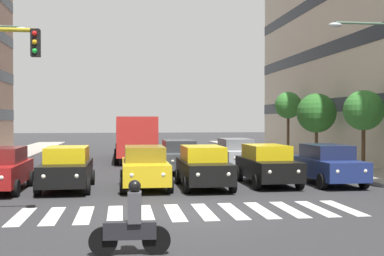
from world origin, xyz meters
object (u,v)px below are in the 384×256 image
at_px(bus_behind_traffic, 135,133).
at_px(street_tree_2, 316,113).
at_px(motorcycle_with_rider, 131,224).
at_px(car_5, 0,169).
at_px(car_row2_1, 236,153).
at_px(car_4, 67,168).
at_px(street_tree_1, 364,111).
at_px(car_2, 203,166).
at_px(car_0, 328,164).
at_px(street_tree_3, 288,106).
at_px(car_1, 267,164).
at_px(car_row2_0, 179,156).
at_px(car_3, 145,167).

height_order(bus_behind_traffic, street_tree_2, street_tree_2).
bearing_deg(motorcycle_with_rider, car_5, -63.31).
bearing_deg(car_row2_1, car_4, 39.67).
height_order(car_row2_1, street_tree_1, street_tree_1).
height_order(car_2, car_5, same).
bearing_deg(car_0, street_tree_3, -103.20).
height_order(motorcycle_with_rider, street_tree_2, street_tree_2).
relative_size(street_tree_2, street_tree_3, 0.91).
bearing_deg(car_1, street_tree_2, -123.23).
distance_m(car_2, street_tree_2, 13.36).
bearing_deg(car_row2_0, car_3, 69.82).
xyz_separation_m(car_0, car_3, (7.95, 0.09, 0.00)).
xyz_separation_m(car_2, street_tree_3, (-9.18, -15.81, 2.99)).
bearing_deg(bus_behind_traffic, street_tree_2, 156.45).
distance_m(car_2, street_tree_3, 18.52).
distance_m(car_4, bus_behind_traffic, 14.75).
relative_size(car_row2_0, street_tree_2, 1.03).
bearing_deg(car_2, bus_behind_traffic, -80.66).
relative_size(car_5, street_tree_1, 1.05).
relative_size(car_row2_1, street_tree_3, 0.93).
bearing_deg(car_2, street_tree_2, -132.57).
relative_size(car_1, street_tree_3, 0.93).
bearing_deg(car_2, car_1, -170.15).
bearing_deg(car_5, car_row2_1, -146.87).
bearing_deg(street_tree_1, car_5, 13.18).
bearing_deg(car_2, car_3, -4.96).
relative_size(car_0, car_1, 1.00).
xyz_separation_m(bus_behind_traffic, street_tree_1, (-11.59, 10.48, 1.43)).
height_order(car_3, street_tree_1, street_tree_1).
height_order(bus_behind_traffic, street_tree_3, street_tree_3).
height_order(car_3, motorcycle_with_rider, car_3).
height_order(motorcycle_with_rider, street_tree_3, street_tree_3).
relative_size(car_3, car_4, 1.00).
distance_m(car_4, car_5, 2.55).
height_order(car_1, car_row2_1, same).
relative_size(car_row2_1, street_tree_1, 1.05).
xyz_separation_m(street_tree_2, street_tree_3, (-0.28, -6.12, 0.65)).
distance_m(car_4, street_tree_2, 17.40).
xyz_separation_m(car_2, car_row2_0, (0.32, -5.88, 0.00)).
xyz_separation_m(car_0, street_tree_1, (-3.65, -3.84, 2.40)).
distance_m(car_0, car_row2_0, 8.09).
xyz_separation_m(car_0, car_1, (2.66, -0.20, 0.00)).
xyz_separation_m(car_row2_0, motorcycle_with_rider, (2.82, 15.57, -0.24)).
bearing_deg(street_tree_1, street_tree_3, -89.95).
relative_size(car_row2_0, street_tree_3, 0.93).
xyz_separation_m(car_row2_0, bus_behind_traffic, (2.08, -8.74, 0.97)).
bearing_deg(car_1, street_tree_1, -150.05).
xyz_separation_m(car_0, car_2, (5.54, 0.30, 0.00)).
height_order(car_0, bus_behind_traffic, bus_behind_traffic).
relative_size(car_0, street_tree_3, 0.93).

